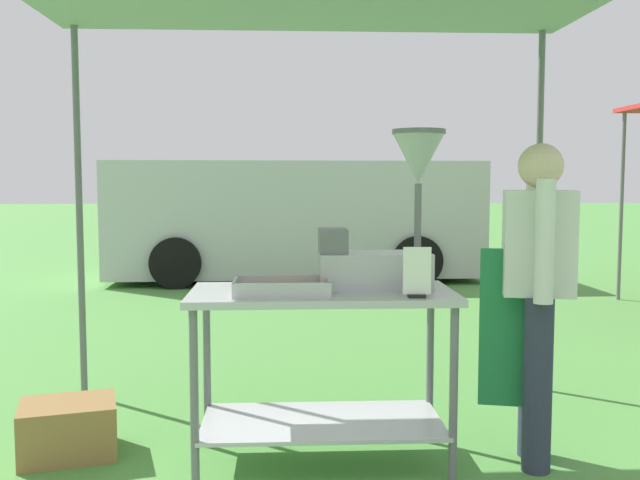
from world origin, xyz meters
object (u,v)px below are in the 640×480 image
(donut_cart, at_px, (322,340))
(menu_sign, at_px, (417,276))
(donut_fryer, at_px, (387,228))
(vendor, at_px, (536,286))
(supply_crate, at_px, (68,429))
(van_silver, at_px, (294,218))
(donut_tray, at_px, (283,289))

(donut_cart, height_order, menu_sign, menu_sign)
(donut_cart, distance_m, donut_fryer, 0.65)
(menu_sign, distance_m, vendor, 0.67)
(supply_crate, xyz_separation_m, van_silver, (1.27, 6.72, 0.74))
(vendor, bearing_deg, donut_tray, -177.49)
(donut_fryer, height_order, vendor, donut_fryer)
(supply_crate, distance_m, van_silver, 6.88)
(donut_cart, height_order, donut_tray, donut_tray)
(donut_fryer, distance_m, menu_sign, 0.39)
(van_silver, bearing_deg, donut_fryer, -86.83)
(donut_cart, distance_m, van_silver, 6.91)
(donut_cart, relative_size, donut_tray, 2.83)
(donut_tray, height_order, vendor, vendor)
(vendor, bearing_deg, donut_fryer, 171.26)
(donut_tray, xyz_separation_m, supply_crate, (-1.12, 0.27, -0.77))
(menu_sign, height_order, vendor, vendor)
(menu_sign, bearing_deg, van_silver, 93.81)
(donut_tray, distance_m, supply_crate, 1.38)
(supply_crate, bearing_deg, donut_tray, -13.62)
(donut_fryer, bearing_deg, donut_cart, -166.77)
(van_silver, bearing_deg, vendor, -80.90)
(menu_sign, bearing_deg, vendor, 17.37)
(van_silver, bearing_deg, supply_crate, -100.67)
(vendor, xyz_separation_m, supply_crate, (-2.38, 0.22, -0.76))
(donut_cart, height_order, vendor, vendor)
(donut_tray, distance_m, van_silver, 6.99)
(vendor, bearing_deg, supply_crate, 174.80)
(donut_cart, relative_size, van_silver, 0.25)
(donut_fryer, height_order, van_silver, van_silver)
(donut_tray, relative_size, menu_sign, 1.95)
(donut_cart, distance_m, donut_tray, 0.35)
(donut_cart, relative_size, vendor, 0.81)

